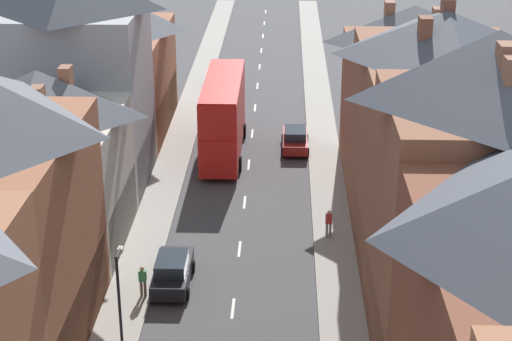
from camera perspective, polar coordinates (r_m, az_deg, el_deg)
pavement_left at (r=59.22m, az=-5.34°, el=1.24°), size 2.20×104.00×0.14m
pavement_right at (r=58.83m, az=4.56°, el=1.12°), size 2.20×104.00×0.14m
centre_line_dashes at (r=56.98m, az=-0.49°, el=0.39°), size 0.14×97.80×0.01m
terrace_row_left at (r=39.33m, az=-16.70°, el=-1.83°), size 8.00×61.13×13.72m
terrace_row_right at (r=34.25m, az=15.14°, el=-4.20°), size 8.00×51.31×14.28m
double_decker_bus_lead at (r=57.92m, az=-2.21°, el=3.72°), size 2.74×10.80×5.30m
car_near_blue at (r=42.52m, az=-5.60°, el=-6.68°), size 1.90×4.32×1.63m
car_near_silver at (r=59.34m, az=2.62°, el=2.12°), size 1.90×4.30×1.57m
car_parked_left_a at (r=73.39m, az=-2.35°, el=6.19°), size 1.90×4.09×1.65m
pedestrian_mid_right at (r=41.49m, az=-7.57°, el=-7.23°), size 0.36×0.22×1.61m
pedestrian_far_left at (r=46.82m, az=4.87°, el=-3.46°), size 0.36×0.22×1.61m
street_lamp at (r=35.46m, az=-9.04°, el=-8.78°), size 0.20×1.12×5.50m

